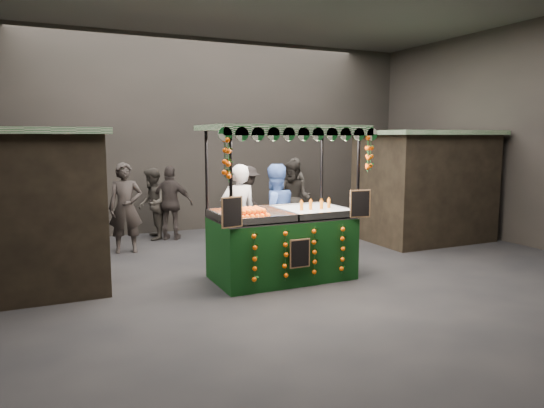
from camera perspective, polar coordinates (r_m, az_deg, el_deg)
name	(u,v)px	position (r m, az deg, el deg)	size (l,w,h in m)	color
ground	(286,275)	(9.03, 1.67, -8.11)	(12.00, 12.00, 0.00)	black
market_hall	(287,82)	(8.74, 1.76, 13.76)	(12.10, 10.10, 5.05)	black
neighbour_stall_left	(8,210)	(8.88, -27.92, -0.66)	(3.00, 2.20, 2.60)	black
neighbour_stall_right	(424,185)	(12.48, 16.95, 2.08)	(3.00, 2.20, 2.60)	black
juice_stall	(283,232)	(8.63, 1.29, -3.25)	(2.73, 1.61, 2.65)	black
vendor_grey	(238,216)	(9.44, -3.85, -1.36)	(0.72, 0.49, 1.95)	gray
vendor_blue	(274,215)	(9.59, 0.25, -1.21)	(0.96, 0.76, 1.95)	navy
shopper_0	(126,208)	(11.03, -16.37, -0.42)	(0.77, 0.57, 1.92)	black
shopper_1	(294,199)	(12.38, 2.50, 0.61)	(1.12, 1.15, 1.86)	black
shopper_2	(171,203)	(12.15, -11.46, 0.11)	(1.12, 0.88, 1.77)	black
shopper_3	(248,200)	(12.59, -2.76, 0.42)	(1.21, 1.27, 1.73)	#292321
shopper_4	(9,218)	(10.78, -27.79, -1.44)	(0.91, 0.61, 1.83)	black
shopper_5	(405,203)	(13.19, 14.95, 0.13)	(0.82, 1.52, 1.56)	black
shopper_6	(294,191)	(14.01, 2.57, 1.47)	(0.75, 0.82, 1.88)	#2E2A25
shopper_7	(152,204)	(12.29, -13.53, 0.01)	(0.79, 0.94, 1.72)	#2E2A25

